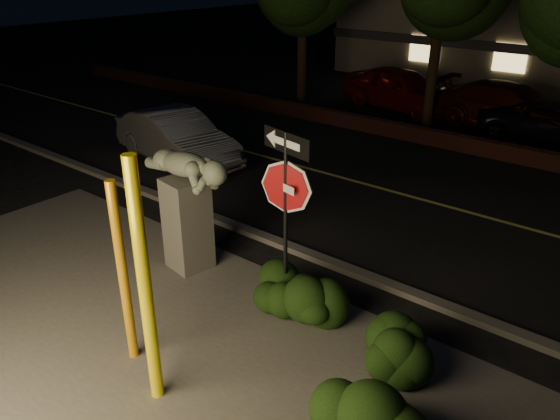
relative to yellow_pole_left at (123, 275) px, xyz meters
The scene contains 18 objects.
ground 11.32m from the yellow_pole_left, 87.37° to the left, with size 90.00×90.00×0.00m, color black.
patio 1.54m from the yellow_pole_left, 22.98° to the left, with size 14.00×6.00×0.02m, color #4C4944.
road 8.36m from the yellow_pole_left, 86.41° to the left, with size 80.00×8.00×0.01m, color black.
lane_marking 8.36m from the yellow_pole_left, 86.41° to the left, with size 80.00×0.12×0.01m, color #B9B64A.
curb 4.38m from the yellow_pole_left, 82.86° to the left, with size 80.00×0.25×0.12m, color #4C4944.
brick_wall 12.59m from the yellow_pole_left, 87.64° to the left, with size 40.00×0.35×0.50m, color #421C15.
parking_lot 18.28m from the yellow_pole_left, 88.38° to the left, with size 40.00×12.00×0.01m, color black.
yellow_pole_left is the anchor object (origin of this frame).
yellow_pole_right 1.02m from the yellow_pole_left, 18.13° to the right, with size 0.18×0.18×3.52m, color #FDEA0E.
signpost 2.78m from the yellow_pole_left, 68.49° to the left, with size 1.05×0.26×3.14m.
sculpture 2.68m from the yellow_pole_left, 118.21° to the left, with size 2.31×0.95×2.46m.
hedge_center 2.82m from the yellow_pole_left, 63.82° to the left, with size 1.86×0.87×0.97m, color black.
hedge_right 3.79m from the yellow_pole_left, 36.53° to the left, with size 1.52×0.81×0.99m, color black.
hedge_far_right 3.94m from the yellow_pole_left, 12.16° to the left, with size 1.58×0.99×1.09m, color black.
silver_sedan 8.72m from the yellow_pole_left, 134.11° to the left, with size 1.60×4.60×1.51m, color #A5A6AA.
parked_car_red 16.44m from the yellow_pole_left, 103.77° to the left, with size 1.96×4.87×1.66m, color maroon.
parked_car_darkred 15.84m from the yellow_pole_left, 88.45° to the left, with size 2.22×5.47×1.59m, color #3E1006.
parked_car_dark 15.63m from the yellow_pole_left, 83.31° to the left, with size 2.09×4.54×1.26m, color black.
Camera 1 is at (5.37, -4.97, 5.53)m, focal length 35.00 mm.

